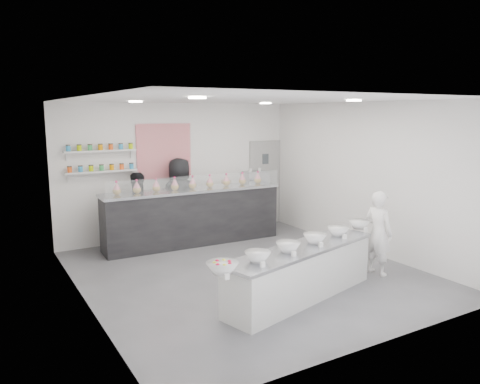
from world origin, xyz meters
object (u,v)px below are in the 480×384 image
Objects in this scene: espresso_ledge at (243,210)px; espresso_machine at (255,181)px; prep_counter at (301,273)px; staff_right at (180,199)px; staff_left at (136,210)px; back_bar at (193,216)px; woman_prep at (378,233)px.

espresso_machine reaches higher than espresso_ledge.
prep_counter is 1.60× the size of staff_right.
prep_counter is 4.01m from staff_right.
prep_counter is at bearing 114.89° from staff_left.
espresso_machine is (1.94, 0.60, 0.54)m from back_bar.
staff_left is at bearing 92.73° from prep_counter.
espresso_machine is 3.98m from woman_prep.
back_bar is at bearing 77.66° from prep_counter.
woman_prep is 4.87m from staff_left.
prep_counter is 4.18m from staff_left.
staff_right reaches higher than woman_prep.
prep_counter is at bearing -85.87° from back_bar.
espresso_ledge is at bearing 22.31° from back_bar.
espresso_machine is at bearing 0.00° from espresso_ledge.
espresso_machine is at bearing 18.87° from back_bar.
woman_prep is 0.94× the size of staff_left.
back_bar is at bearing 106.52° from staff_right.
staff_right reaches higher than prep_counter.
espresso_ledge is at bearing 56.11° from prep_counter.
woman_prep reaches higher than back_bar.
staff_right reaches higher than espresso_ledge.
staff_left reaches higher than back_bar.
back_bar is 3.12× the size of espresso_ledge.
back_bar is 1.71m from espresso_ledge.
espresso_ledge is at bearing -168.80° from staff_left.
prep_counter is 1.86× the size of staff_left.
staff_left reaches higher than woman_prep.
staff_right is (-0.12, 0.42, 0.32)m from back_bar.
back_bar is at bearing -162.81° from espresso_machine.
woman_prep is at bearing -84.59° from espresso_ledge.
staff_right is at bearing -172.63° from staff_left.
back_bar is (-0.15, 3.55, 0.20)m from prep_counter.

